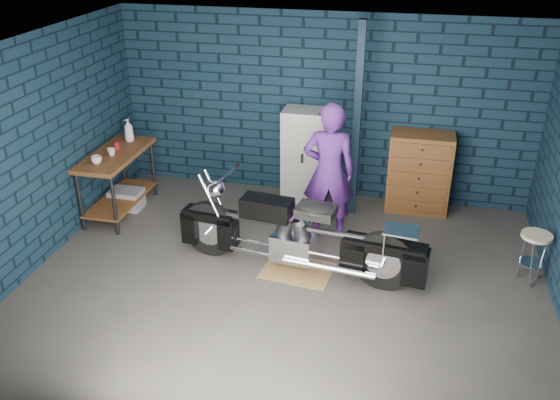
# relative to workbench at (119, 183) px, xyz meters

# --- Properties ---
(ground) EXTENTS (6.00, 6.00, 0.00)m
(ground) POSITION_rel_workbench_xyz_m (2.68, -1.21, -0.46)
(ground) COLOR #43413F
(ground) RESTS_ON ground
(room_walls) EXTENTS (6.02, 5.01, 2.71)m
(room_walls) POSITION_rel_workbench_xyz_m (2.68, -0.66, 1.45)
(room_walls) COLOR #102435
(room_walls) RESTS_ON ground
(support_post) EXTENTS (0.10, 0.10, 2.70)m
(support_post) POSITION_rel_workbench_xyz_m (3.23, 0.74, 0.90)
(support_post) COLOR #102233
(support_post) RESTS_ON ground
(workbench) EXTENTS (0.60, 1.40, 0.91)m
(workbench) POSITION_rel_workbench_xyz_m (0.00, 0.00, 0.00)
(workbench) COLOR brown
(workbench) RESTS_ON ground
(drip_mat) EXTENTS (0.90, 0.72, 0.01)m
(drip_mat) POSITION_rel_workbench_xyz_m (2.78, -0.95, -0.45)
(drip_mat) COLOR olive
(drip_mat) RESTS_ON ground
(motorcycle) EXTENTS (2.64, 1.01, 1.13)m
(motorcycle) POSITION_rel_workbench_xyz_m (2.78, -0.95, 0.11)
(motorcycle) COLOR black
(motorcycle) RESTS_ON ground
(person) EXTENTS (0.72, 0.52, 1.84)m
(person) POSITION_rel_workbench_xyz_m (2.98, -0.01, 0.46)
(person) COLOR #4F217D
(person) RESTS_ON ground
(storage_bin) EXTENTS (0.45, 0.32, 0.28)m
(storage_bin) POSITION_rel_workbench_xyz_m (0.02, 0.13, -0.31)
(storage_bin) COLOR gray
(storage_bin) RESTS_ON ground
(locker) EXTENTS (0.65, 0.46, 1.38)m
(locker) POSITION_rel_workbench_xyz_m (2.48, 1.02, 0.24)
(locker) COLOR #BCB9B0
(locker) RESTS_ON ground
(tool_chest) EXTENTS (0.87, 0.48, 1.15)m
(tool_chest) POSITION_rel_workbench_xyz_m (4.12, 1.02, 0.12)
(tool_chest) COLOR brown
(tool_chest) RESTS_ON ground
(shop_stool) EXTENTS (0.45, 0.45, 0.63)m
(shop_stool) POSITION_rel_workbench_xyz_m (5.46, -0.56, -0.14)
(shop_stool) COLOR beige
(shop_stool) RESTS_ON ground
(cup_a) EXTENTS (0.16, 0.16, 0.11)m
(cup_a) POSITION_rel_workbench_xyz_m (-0.05, -0.41, 0.51)
(cup_a) COLOR beige
(cup_a) RESTS_ON workbench
(cup_b) EXTENTS (0.12, 0.12, 0.10)m
(cup_b) POSITION_rel_workbench_xyz_m (0.01, -0.10, 0.51)
(cup_b) COLOR beige
(cup_b) RESTS_ON workbench
(mug_red) EXTENTS (0.09, 0.09, 0.11)m
(mug_red) POSITION_rel_workbench_xyz_m (-0.02, 0.12, 0.51)
(mug_red) COLOR maroon
(mug_red) RESTS_ON workbench
(bottle) EXTENTS (0.17, 0.17, 0.33)m
(bottle) POSITION_rel_workbench_xyz_m (0.00, 0.47, 0.62)
(bottle) COLOR gray
(bottle) RESTS_ON workbench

